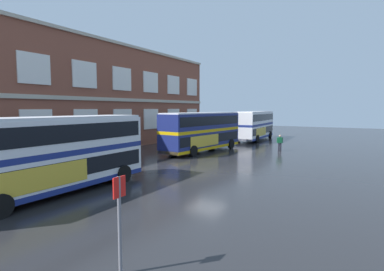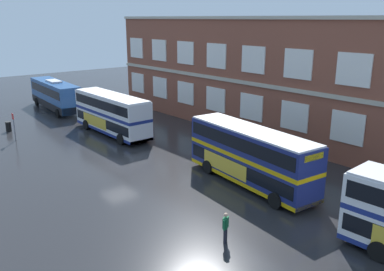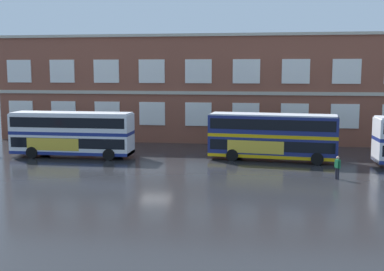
% 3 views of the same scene
% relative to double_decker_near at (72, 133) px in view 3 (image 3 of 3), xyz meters
% --- Properties ---
extents(ground_plane, '(120.00, 120.00, 0.00)m').
position_rel_double_decker_near_xyz_m(ground_plane, '(8.74, -2.42, -2.15)').
color(ground_plane, '#232326').
extents(brick_terminal_building, '(45.24, 8.19, 11.63)m').
position_rel_double_decker_near_xyz_m(brick_terminal_building, '(10.26, 13.55, 3.52)').
color(brick_terminal_building, brown).
rests_on(brick_terminal_building, ground).
extents(double_decker_near, '(11.01, 2.90, 4.07)m').
position_rel_double_decker_near_xyz_m(double_decker_near, '(0.00, 0.00, 0.00)').
color(double_decker_near, silver).
rests_on(double_decker_near, ground).
extents(double_decker_middle, '(11.21, 3.77, 4.07)m').
position_rel_double_decker_near_xyz_m(double_decker_middle, '(17.95, 0.94, 0.00)').
color(double_decker_middle, navy).
rests_on(double_decker_middle, ground).
extents(waiting_passenger, '(0.41, 0.60, 1.70)m').
position_rel_double_decker_near_xyz_m(waiting_passenger, '(22.52, -5.95, -1.22)').
color(waiting_passenger, black).
rests_on(waiting_passenger, ground).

